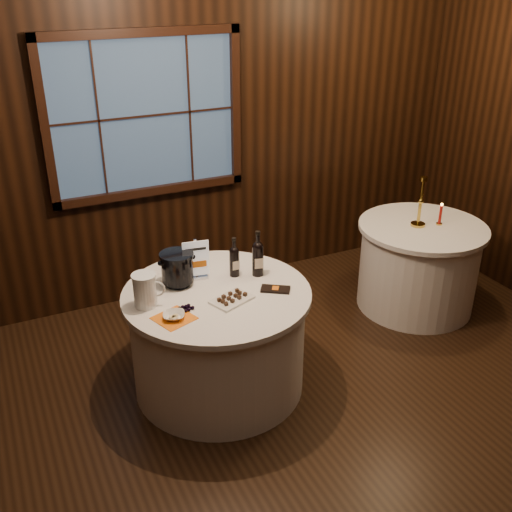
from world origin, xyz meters
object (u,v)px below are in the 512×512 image
grape_bunch (186,308)px  cracker_bowl (174,316)px  glass_pitcher (145,290)px  main_table (218,339)px  chocolate_box (275,289)px  side_table (418,266)px  red_candle (440,216)px  ice_bucket (177,268)px  chocolate_plate (232,299)px  port_bottle_right (258,256)px  sign_stand (196,265)px  port_bottle_left (234,259)px  brass_candlestick (420,208)px

grape_bunch → cracker_bowl: same height
grape_bunch → cracker_bowl: 0.12m
glass_pitcher → cracker_bowl: 0.27m
main_table → chocolate_box: chocolate_box is taller
side_table → chocolate_box: bearing=-164.5°
red_candle → side_table: bearing=162.4°
ice_bucket → chocolate_plate: bearing=-56.0°
main_table → port_bottle_right: size_ratio=3.82×
main_table → cracker_bowl: (-0.37, -0.20, 0.40)m
sign_stand → ice_bucket: (-0.15, -0.03, 0.02)m
ice_bucket → side_table: bearing=2.4°
chocolate_plate → sign_stand: bearing=103.9°
chocolate_box → red_candle: bearing=46.5°
port_bottle_left → chocolate_box: (0.16, -0.32, -0.12)m
port_bottle_left → chocolate_plate: size_ratio=0.93×
main_table → brass_candlestick: (1.95, 0.32, 0.54)m
main_table → port_bottle_left: (0.20, 0.16, 0.51)m
chocolate_box → main_table: bearing=-169.6°
ice_bucket → grape_bunch: size_ratio=1.50×
cracker_bowl → glass_pitcher: bearing=116.1°
ice_bucket → glass_pitcher: bearing=-146.7°
grape_bunch → brass_candlestick: 2.27m
grape_bunch → chocolate_box: bearing=-1.1°
sign_stand → ice_bucket: size_ratio=1.25×
ice_bucket → brass_candlestick: 2.16m
glass_pitcher → port_bottle_left: bearing=29.5°
brass_candlestick → chocolate_plate: bearing=-166.1°
main_table → chocolate_plate: 0.43m
grape_bunch → glass_pitcher: (-0.21, 0.17, 0.10)m
cracker_bowl → port_bottle_left: bearing=32.5°
sign_stand → grape_bunch: bearing=-110.4°
side_table → glass_pitcher: size_ratio=4.77×
port_bottle_right → ice_bucket: (-0.56, 0.11, -0.02)m
port_bottle_left → grape_bunch: size_ratio=1.84×
sign_stand → brass_candlestick: brass_candlestick is taller
red_candle → sign_stand: bearing=-179.4°
chocolate_plate → cracker_bowl: size_ratio=2.29×
main_table → red_candle: (2.13, 0.26, 0.46)m
brass_candlestick → cracker_bowl: bearing=-167.4°
port_bottle_left → chocolate_plate: port_bottle_left is taller
port_bottle_left → grape_bunch: 0.57m
side_table → brass_candlestick: bearing=160.5°
grape_bunch → ice_bucket: bearing=79.2°
ice_bucket → red_candle: (2.33, 0.05, -0.05)m
ice_bucket → chocolate_box: bearing=-32.5°
glass_pitcher → brass_candlestick: size_ratio=0.53×
port_bottle_left → glass_pitcher: port_bottle_left is taller
side_table → brass_candlestick: size_ratio=2.52×
sign_stand → ice_bucket: 0.15m
main_table → glass_pitcher: size_ratio=5.66×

